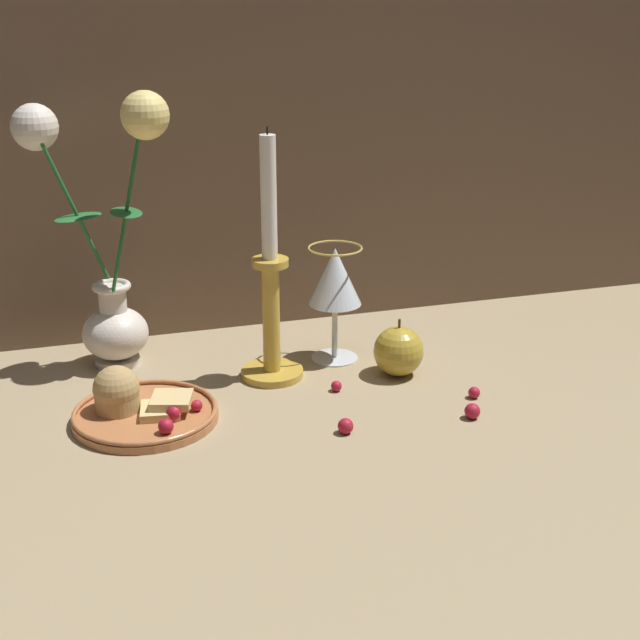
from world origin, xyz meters
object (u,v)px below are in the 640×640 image
wine_glass (335,281)px  apple_beside_vase (398,351)px  vase (107,252)px  candlestick (268,298)px  plate_with_pastries (138,406)px

wine_glass → apple_beside_vase: size_ratio=2.05×
wine_glass → apple_beside_vase: bearing=-50.0°
wine_glass → apple_beside_vase: wine_glass is taller
vase → apple_beside_vase: size_ratio=4.68×
candlestick → apple_beside_vase: 0.19m
vase → apple_beside_vase: 0.42m
candlestick → apple_beside_vase: candlestick is taller
plate_with_pastries → vase: bearing=93.6°
plate_with_pastries → wine_glass: (0.29, 0.11, 0.10)m
vase → wine_glass: (0.30, -0.07, -0.05)m
wine_glass → apple_beside_vase: 0.13m
vase → plate_with_pastries: vase is taller
plate_with_pastries → candlestick: size_ratio=0.53×
plate_with_pastries → wine_glass: wine_glass is taller
vase → candlestick: bearing=-27.8°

